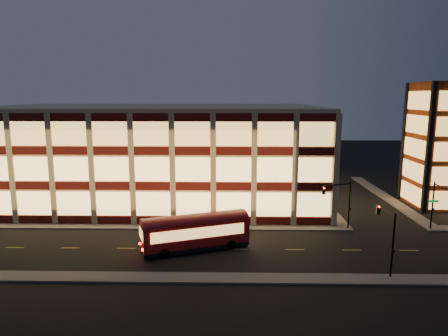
{
  "coord_description": "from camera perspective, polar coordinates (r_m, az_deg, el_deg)",
  "views": [
    {
      "loc": [
        9.27,
        -46.14,
        16.05
      ],
      "look_at": [
        8.2,
        8.0,
        6.23
      ],
      "focal_mm": 32.0,
      "sensor_mm": 36.0,
      "label": 1
    }
  ],
  "objects": [
    {
      "name": "sidewalk_near",
      "position": [
        37.94,
        -13.59,
        -14.93
      ],
      "size": [
        100.0,
        2.0,
        0.15
      ],
      "primitive_type": "cube",
      "color": "#514F4C",
      "rests_on": "ground"
    },
    {
      "name": "sidewalk_tower_west",
      "position": [
        69.67,
        21.94,
        -3.74
      ],
      "size": [
        2.0,
        30.0,
        0.15
      ],
      "primitive_type": "cube",
      "color": "#514F4C",
      "rests_on": "ground"
    },
    {
      "name": "sidewalk_office_south",
      "position": [
        51.26,
        -12.91,
        -8.15
      ],
      "size": [
        54.0,
        2.0,
        0.15
      ],
      "primitive_type": "cube",
      "color": "#514F4C",
      "rests_on": "ground"
    },
    {
      "name": "stair_tower",
      "position": [
        66.08,
        28.83,
        2.87
      ],
      "size": [
        8.6,
        8.6,
        18.0
      ],
      "color": "#8C3814",
      "rests_on": "ground"
    },
    {
      "name": "office_building",
      "position": [
        64.82,
        -9.72,
        2.33
      ],
      "size": [
        50.45,
        30.45,
        14.5
      ],
      "color": "tan",
      "rests_on": "ground"
    },
    {
      "name": "traffic_signal_right",
      "position": [
        52.93,
        28.41,
        -4.03
      ],
      "size": [
        1.2,
        4.37,
        6.0
      ],
      "color": "black",
      "rests_on": "ground"
    },
    {
      "name": "ground",
      "position": [
        49.72,
        -9.79,
        -8.71
      ],
      "size": [
        200.0,
        200.0,
        0.0
      ],
      "primitive_type": "plane",
      "color": "black",
      "rests_on": "ground"
    },
    {
      "name": "traffic_signal_near",
      "position": [
        39.72,
        22.3,
        -7.99
      ],
      "size": [
        0.32,
        4.45,
        6.0
      ],
      "color": "black",
      "rests_on": "ground"
    },
    {
      "name": "trolley_bus",
      "position": [
        42.64,
        -4.14,
        -8.83
      ],
      "size": [
        11.5,
        6.61,
        3.81
      ],
      "rotation": [
        0.0,
        0.0,
        0.36
      ],
      "color": "#970809",
      "rests_on": "ground"
    },
    {
      "name": "traffic_signal_far",
      "position": [
        49.61,
        16.26,
        -4.07
      ],
      "size": [
        3.79,
        1.87,
        6.0
      ],
      "color": "black",
      "rests_on": "ground"
    },
    {
      "name": "sidewalk_office_east",
      "position": [
        66.56,
        13.03,
        -3.88
      ],
      "size": [
        2.0,
        30.0,
        0.15
      ],
      "primitive_type": "cube",
      "color": "#514F4C",
      "rests_on": "ground"
    }
  ]
}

